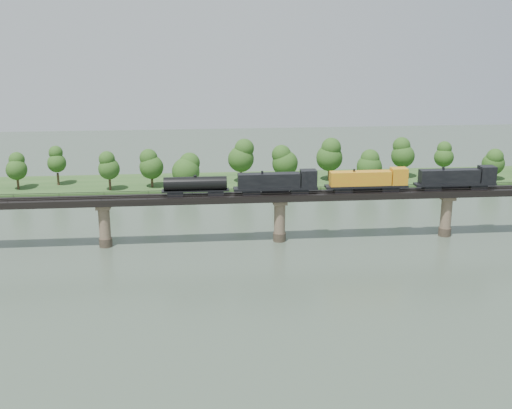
{
  "coord_description": "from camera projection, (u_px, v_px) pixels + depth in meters",
  "views": [
    {
      "loc": [
        -19.31,
        -111.13,
        48.8
      ],
      "look_at": [
        -5.51,
        30.0,
        9.0
      ],
      "focal_mm": 45.0,
      "sensor_mm": 36.0,
      "label": 1
    }
  ],
  "objects": [
    {
      "name": "bridge",
      "position": [
        280.0,
        219.0,
        148.75
      ],
      "size": [
        236.0,
        30.0,
        11.5
      ],
      "color": "#473A2D",
      "rests_on": "ground"
    },
    {
      "name": "freight_train",
      "position": [
        337.0,
        181.0,
        147.67
      ],
      "size": [
        78.03,
        3.04,
        5.37
      ],
      "color": "black",
      "rests_on": "bridge"
    },
    {
      "name": "bridge_superstructure",
      "position": [
        280.0,
        192.0,
        147.04
      ],
      "size": [
        220.0,
        4.9,
        0.75
      ],
      "color": "black",
      "rests_on": "bridge"
    },
    {
      "name": "far_treeline",
      "position": [
        231.0,
        161.0,
        195.49
      ],
      "size": [
        289.06,
        17.54,
        13.6
      ],
      "color": "#382619",
      "rests_on": "far_bank"
    },
    {
      "name": "ground",
      "position": [
        300.0,
        292.0,
        121.48
      ],
      "size": [
        400.0,
        400.0,
        0.0
      ],
      "primitive_type": "plane",
      "color": "#354336",
      "rests_on": "ground"
    },
    {
      "name": "far_bank",
      "position": [
        256.0,
        182.0,
        202.71
      ],
      "size": [
        300.0,
        24.0,
        1.6
      ],
      "primitive_type": "cube",
      "color": "#27481C",
      "rests_on": "ground"
    }
  ]
}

